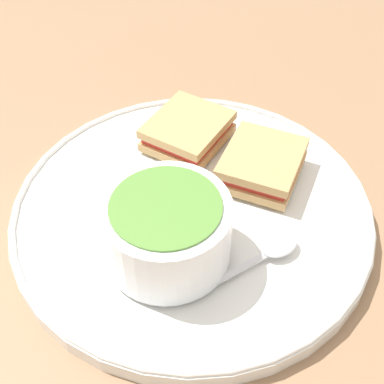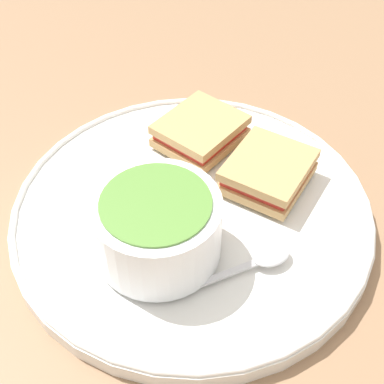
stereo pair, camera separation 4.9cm
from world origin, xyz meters
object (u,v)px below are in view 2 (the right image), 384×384
at_px(sandwich_half_near, 268,171).
at_px(soup_bowl, 157,227).
at_px(sandwich_half_far, 200,131).
at_px(spoon, 262,258).

bearing_deg(sandwich_half_near, soup_bowl, 26.66).
bearing_deg(sandwich_half_near, sandwich_half_far, -56.05).
xyz_separation_m(spoon, sandwich_half_far, (0.01, -0.16, 0.01)).
distance_m(spoon, sandwich_half_far, 0.16).
distance_m(soup_bowl, sandwich_half_far, 0.15).
height_order(spoon, sandwich_half_far, sandwich_half_far).
xyz_separation_m(soup_bowl, sandwich_half_far, (-0.07, -0.13, -0.02)).
distance_m(soup_bowl, spoon, 0.09).
distance_m(sandwich_half_near, sandwich_half_far, 0.09).
height_order(soup_bowl, sandwich_half_far, soup_bowl).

